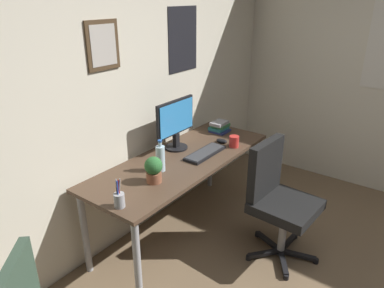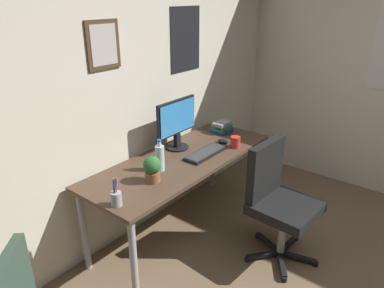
{
  "view_description": "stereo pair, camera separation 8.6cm",
  "coord_description": "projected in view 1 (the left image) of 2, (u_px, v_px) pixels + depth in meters",
  "views": [
    {
      "loc": [
        -1.82,
        0.08,
        1.97
      ],
      "look_at": [
        0.28,
        1.64,
        0.87
      ],
      "focal_mm": 33.34,
      "sensor_mm": 36.0,
      "label": 1
    },
    {
      "loc": [
        -1.77,
        0.02,
        1.97
      ],
      "look_at": [
        0.28,
        1.64,
        0.87
      ],
      "focal_mm": 33.34,
      "sensor_mm": 36.0,
      "label": 2
    }
  ],
  "objects": [
    {
      "name": "water_bottle",
      "position": [
        160.0,
        158.0,
        2.69
      ],
      "size": [
        0.07,
        0.07,
        0.25
      ],
      "color": "silver",
      "rests_on": "desk"
    },
    {
      "name": "pen_cup",
      "position": [
        119.0,
        199.0,
        2.25
      ],
      "size": [
        0.07,
        0.07,
        0.2
      ],
      "color": "#9EA0A5",
      "rests_on": "desk"
    },
    {
      "name": "computer_mouse",
      "position": [
        222.0,
        141.0,
        3.24
      ],
      "size": [
        0.06,
        0.11,
        0.04
      ],
      "color": "black",
      "rests_on": "desk"
    },
    {
      "name": "desk",
      "position": [
        182.0,
        166.0,
        2.97
      ],
      "size": [
        1.78,
        0.66,
        0.72
      ],
      "color": "#4C3828",
      "rests_on": "ground_plane"
    },
    {
      "name": "potted_plant",
      "position": [
        154.0,
        169.0,
        2.53
      ],
      "size": [
        0.13,
        0.13,
        0.2
      ],
      "color": "brown",
      "rests_on": "desk"
    },
    {
      "name": "coffee_mug_near",
      "position": [
        234.0,
        141.0,
        3.15
      ],
      "size": [
        0.12,
        0.09,
        0.1
      ],
      "color": "red",
      "rests_on": "desk"
    },
    {
      "name": "monitor",
      "position": [
        176.0,
        122.0,
        3.04
      ],
      "size": [
        0.46,
        0.2,
        0.43
      ],
      "color": "black",
      "rests_on": "desk"
    },
    {
      "name": "book_stack_left",
      "position": [
        220.0,
        127.0,
        3.5
      ],
      "size": [
        0.18,
        0.17,
        0.1
      ],
      "color": "navy",
      "rests_on": "desk"
    },
    {
      "name": "keyboard",
      "position": [
        205.0,
        153.0,
        3.01
      ],
      "size": [
        0.43,
        0.15,
        0.03
      ],
      "color": "black",
      "rests_on": "desk"
    },
    {
      "name": "office_chair",
      "position": [
        277.0,
        195.0,
        2.77
      ],
      "size": [
        0.56,
        0.57,
        0.95
      ],
      "color": "black",
      "rests_on": "ground_plane"
    },
    {
      "name": "wall_back",
      "position": [
        118.0,
        89.0,
        2.74
      ],
      "size": [
        4.4,
        0.1,
        2.6
      ],
      "color": "beige",
      "rests_on": "ground_plane"
    }
  ]
}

